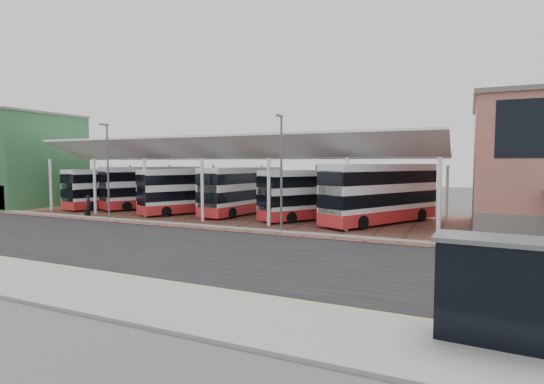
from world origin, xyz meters
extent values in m
plane|color=#464944|center=(0.00, 0.00, 0.00)|extent=(140.00, 140.00, 0.00)
cube|color=black|center=(0.00, -1.00, 0.01)|extent=(120.00, 14.00, 0.02)
cube|color=brown|center=(2.00, 13.00, 0.03)|extent=(72.00, 16.00, 0.06)
cube|color=gray|center=(0.00, -9.00, 0.07)|extent=(120.00, 4.00, 0.14)
cube|color=gray|center=(0.00, 6.20, 0.07)|extent=(120.00, 0.80, 0.14)
cube|color=#D0BE0A|center=(0.00, -7.00, 0.03)|extent=(120.00, 0.12, 0.01)
cube|color=#D0BE0A|center=(0.00, -6.70, 0.03)|extent=(120.00, 0.12, 0.01)
cylinder|color=white|center=(-24.00, 8.50, 2.60)|extent=(0.26, 0.26, 5.20)
cylinder|color=white|center=(-24.00, 19.50, 2.30)|extent=(0.26, 0.26, 4.60)
cylinder|color=white|center=(-18.00, 8.50, 2.60)|extent=(0.26, 0.26, 5.20)
cylinder|color=white|center=(-18.00, 19.50, 2.30)|extent=(0.26, 0.26, 4.60)
cylinder|color=white|center=(-12.00, 8.50, 2.60)|extent=(0.26, 0.26, 5.20)
cylinder|color=white|center=(-12.00, 19.50, 2.30)|extent=(0.26, 0.26, 4.60)
cylinder|color=white|center=(-6.00, 8.50, 2.60)|extent=(0.26, 0.26, 5.20)
cylinder|color=white|center=(-6.00, 19.50, 2.30)|extent=(0.26, 0.26, 4.60)
cylinder|color=white|center=(0.00, 8.50, 2.60)|extent=(0.26, 0.26, 5.20)
cylinder|color=white|center=(0.00, 19.50, 2.30)|extent=(0.26, 0.26, 4.60)
cylinder|color=white|center=(6.00, 8.50, 2.60)|extent=(0.26, 0.26, 5.20)
cylinder|color=white|center=(6.00, 19.50, 2.30)|extent=(0.26, 0.26, 4.60)
cylinder|color=white|center=(12.00, 8.50, 2.60)|extent=(0.26, 0.26, 5.20)
cylinder|color=white|center=(12.00, 19.50, 2.30)|extent=(0.26, 0.26, 4.60)
cube|color=silver|center=(-6.00, 10.70, 6.10)|extent=(37.00, 4.95, 1.95)
cube|color=silver|center=(-6.00, 16.30, 5.90)|extent=(37.00, 7.12, 1.43)
cube|color=#376F40|center=(-30.00, 11.00, 5.00)|extent=(6.20, 10.00, 10.00)
cube|color=slate|center=(-30.00, 11.00, 10.10)|extent=(6.40, 10.20, 0.25)
cylinder|color=#585A5F|center=(-14.00, 6.30, 4.00)|extent=(0.16, 0.16, 8.00)
cube|color=#585A5F|center=(-14.00, 6.00, 8.00)|extent=(0.15, 0.90, 0.15)
cylinder|color=#585A5F|center=(2.00, 6.30, 4.00)|extent=(0.16, 0.16, 8.00)
cube|color=#585A5F|center=(2.00, 6.00, 8.00)|extent=(0.15, 0.90, 0.15)
cube|color=white|center=(-20.83, 13.32, 2.22)|extent=(3.88, 10.14, 3.87)
cube|color=red|center=(-20.83, 13.32, 0.65)|extent=(3.92, 10.18, 0.81)
cube|color=black|center=(-20.83, 13.32, 1.82)|extent=(3.92, 10.18, 0.86)
cube|color=black|center=(-20.83, 13.32, 3.26)|extent=(3.92, 10.18, 0.86)
cube|color=black|center=(-21.66, 8.49, 2.13)|extent=(2.01, 0.43, 3.24)
cylinder|color=black|center=(-22.47, 10.39, 0.51)|extent=(0.40, 0.93, 0.90)
cylinder|color=black|center=(-20.26, 10.01, 0.51)|extent=(0.40, 0.93, 0.90)
cylinder|color=black|center=(-21.41, 16.64, 0.51)|extent=(0.40, 0.93, 0.90)
cylinder|color=black|center=(-19.19, 16.26, 0.51)|extent=(0.40, 0.93, 0.90)
cube|color=white|center=(-16.47, 14.80, 2.35)|extent=(6.50, 10.57, 4.11)
cube|color=red|center=(-16.47, 14.80, 0.68)|extent=(6.55, 10.62, 0.86)
cube|color=black|center=(-16.47, 14.80, 1.92)|extent=(6.55, 10.62, 0.91)
cube|color=black|center=(-16.47, 14.80, 3.45)|extent=(6.55, 10.62, 0.91)
cube|color=black|center=(-18.61, 10.05, 2.26)|extent=(2.00, 0.97, 3.44)
cylinder|color=black|center=(-18.94, 12.22, 0.54)|extent=(0.64, 0.98, 0.96)
cylinder|color=black|center=(-16.76, 11.24, 0.54)|extent=(0.64, 0.98, 0.96)
cylinder|color=black|center=(-16.18, 18.36, 0.54)|extent=(0.64, 0.98, 0.96)
cylinder|color=black|center=(-14.00, 17.38, 0.54)|extent=(0.64, 0.98, 0.96)
cube|color=white|center=(-10.15, 12.93, 2.25)|extent=(6.51, 10.02, 3.93)
cube|color=red|center=(-10.15, 12.93, 0.65)|extent=(6.56, 10.07, 0.82)
cube|color=black|center=(-10.15, 12.93, 1.84)|extent=(6.56, 10.07, 0.87)
cube|color=black|center=(-10.15, 12.93, 3.30)|extent=(6.56, 10.07, 0.87)
cube|color=black|center=(-12.36, 8.47, 2.16)|extent=(1.88, 0.99, 3.29)
cylinder|color=black|center=(-12.60, 10.56, 0.52)|extent=(0.63, 0.93, 0.91)
cylinder|color=black|center=(-10.56, 9.54, 0.52)|extent=(0.63, 0.93, 0.91)
cylinder|color=black|center=(-9.75, 16.32, 0.52)|extent=(0.63, 0.93, 0.91)
cylinder|color=black|center=(-7.70, 15.31, 0.52)|extent=(0.63, 0.93, 0.91)
cube|color=white|center=(-5.39, 14.33, 2.35)|extent=(3.57, 10.68, 4.09)
cube|color=red|center=(-5.39, 14.33, 0.68)|extent=(3.61, 10.72, 0.86)
cube|color=black|center=(-5.39, 14.33, 1.92)|extent=(3.61, 10.72, 0.90)
cube|color=black|center=(-5.39, 14.33, 3.44)|extent=(3.61, 10.72, 0.90)
cube|color=black|center=(-5.99, 9.18, 2.25)|extent=(2.14, 0.34, 3.43)
cylinder|color=black|center=(-6.96, 11.14, 0.54)|extent=(0.37, 0.98, 0.95)
cylinder|color=black|center=(-4.59, 10.87, 0.54)|extent=(0.37, 0.98, 0.95)
cylinder|color=black|center=(-6.19, 17.80, 0.54)|extent=(0.37, 0.98, 0.95)
cylinder|color=black|center=(-3.82, 17.53, 0.54)|extent=(0.37, 0.98, 0.95)
cube|color=white|center=(1.85, 13.66, 2.25)|extent=(7.29, 9.73, 3.93)
cube|color=red|center=(1.85, 13.66, 0.65)|extent=(7.34, 9.78, 0.82)
cube|color=black|center=(1.85, 13.66, 1.84)|extent=(7.34, 9.78, 0.87)
cube|color=black|center=(1.85, 13.66, 3.31)|extent=(7.34, 9.78, 0.87)
cube|color=black|center=(-0.80, 9.44, 2.16)|extent=(1.79, 1.17, 3.29)
cylinder|color=black|center=(-0.83, 11.54, 0.52)|extent=(0.70, 0.91, 0.91)
cylinder|color=black|center=(1.10, 10.33, 0.52)|extent=(0.70, 0.91, 0.91)
cylinder|color=black|center=(2.59, 16.99, 0.52)|extent=(0.70, 0.91, 0.91)
cylinder|color=black|center=(4.53, 15.77, 0.52)|extent=(0.70, 0.91, 0.91)
cube|color=white|center=(7.45, 13.34, 2.53)|extent=(7.50, 11.20, 4.42)
cube|color=red|center=(7.45, 13.34, 0.73)|extent=(7.56, 11.26, 0.92)
cube|color=black|center=(7.45, 13.34, 2.06)|extent=(7.56, 11.26, 0.98)
cube|color=black|center=(7.45, 13.34, 3.71)|extent=(7.56, 11.26, 0.98)
cube|color=black|center=(4.86, 8.38, 2.42)|extent=(2.10, 1.16, 3.70)
cylinder|color=black|center=(4.64, 10.73, 0.57)|extent=(0.73, 1.04, 1.03)
cylinder|color=black|center=(6.92, 9.54, 0.57)|extent=(0.73, 1.04, 1.03)
cylinder|color=black|center=(7.98, 17.14, 0.57)|extent=(0.73, 1.04, 1.03)
cylinder|color=black|center=(10.26, 15.95, 0.57)|extent=(0.73, 1.04, 1.03)
imported|color=black|center=(-16.91, 6.78, 1.00)|extent=(0.70, 0.81, 1.89)
cube|color=black|center=(-16.96, 6.67, 0.39)|extent=(0.38, 0.27, 0.66)
cube|color=black|center=(14.52, -8.53, 1.46)|extent=(3.17, 0.30, 2.64)
cube|color=#585A5F|center=(14.56, -7.90, 2.84)|extent=(3.46, 1.77, 0.13)
cylinder|color=#585A5F|center=(13.11, -7.18, 1.46)|extent=(0.11, 0.11, 2.64)
camera|label=1|loc=(13.68, -20.32, 4.86)|focal=28.00mm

